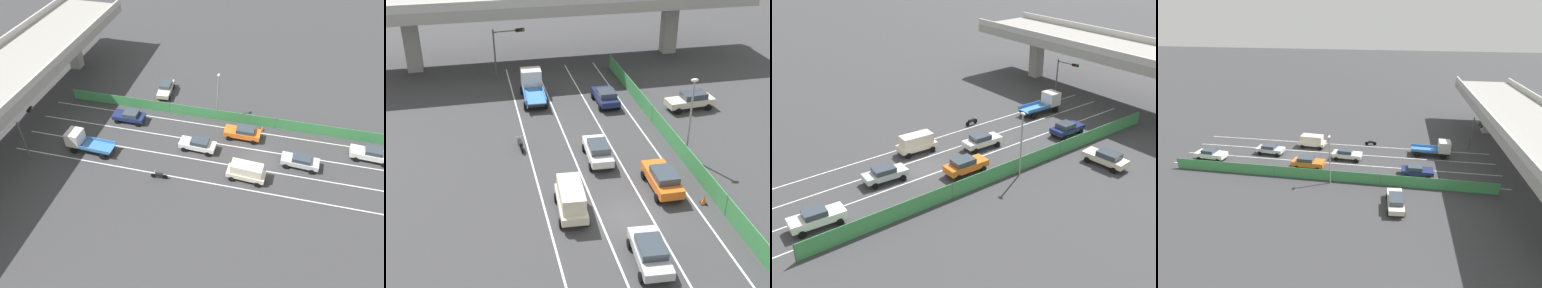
{
  "view_description": "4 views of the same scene",
  "coord_description": "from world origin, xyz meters",
  "views": [
    {
      "loc": [
        -33.45,
        -0.03,
        30.92
      ],
      "look_at": [
        -0.04,
        8.26,
        0.83
      ],
      "focal_mm": 34.72,
      "sensor_mm": 36.0,
      "label": 1
    },
    {
      "loc": [
        -9.09,
        -26.49,
        20.93
      ],
      "look_at": [
        -1.28,
        8.81,
        0.94
      ],
      "focal_mm": 47.7,
      "sensor_mm": 36.0,
      "label": 2
    },
    {
      "loc": [
        36.39,
        -22.91,
        23.17
      ],
      "look_at": [
        1.36,
        4.01,
        1.97
      ],
      "focal_mm": 43.64,
      "sensor_mm": 36.0,
      "label": 3
    },
    {
      "loc": [
        39.46,
        14.33,
        20.4
      ],
      "look_at": [
        -2.4,
        7.64,
        1.48
      ],
      "focal_mm": 27.27,
      "sensor_mm": 36.0,
      "label": 4
    }
  ],
  "objects": [
    {
      "name": "ground_plane",
      "position": [
        0.0,
        0.0,
        0.0
      ],
      "size": [
        300.0,
        300.0,
        0.0
      ],
      "primitive_type": "plane",
      "color": "#38383A"
    },
    {
      "name": "lane_line_left_edge",
      "position": [
        -5.17,
        5.84,
        0.0
      ],
      "size": [
        0.14,
        47.67,
        0.01
      ],
      "primitive_type": "cube",
      "color": "silver",
      "rests_on": "ground"
    },
    {
      "name": "lane_line_mid_left",
      "position": [
        -1.72,
        5.84,
        0.0
      ],
      "size": [
        0.14,
        47.67,
        0.01
      ],
      "primitive_type": "cube",
      "color": "silver",
      "rests_on": "ground"
    },
    {
      "name": "lane_line_mid_right",
      "position": [
        1.72,
        5.84,
        0.0
      ],
      "size": [
        0.14,
        47.67,
        0.01
      ],
      "primitive_type": "cube",
      "color": "silver",
      "rests_on": "ground"
    },
    {
      "name": "lane_line_right_edge",
      "position": [
        5.17,
        5.84,
        0.0
      ],
      "size": [
        0.14,
        47.67,
        0.01
      ],
      "primitive_type": "cube",
      "color": "silver",
      "rests_on": "ground"
    },
    {
      "name": "elevated_overpass",
      "position": [
        0.0,
        31.67,
        6.99
      ],
      "size": [
        47.84,
        10.38,
        8.66
      ],
      "color": "gray",
      "rests_on": "ground"
    },
    {
      "name": "green_fence",
      "position": [
        6.67,
        5.84,
        0.79
      ],
      "size": [
        0.1,
        43.77,
        1.59
      ],
      "color": "#3D8E4C",
      "rests_on": "ground"
    },
    {
      "name": "car_hatchback_white",
      "position": [
        0.06,
        7.52,
        0.91
      ],
      "size": [
        2.13,
        4.55,
        1.63
      ],
      "color": "silver",
      "rests_on": "ground"
    },
    {
      "name": "car_sedan_silver",
      "position": [
        0.08,
        -4.78,
        0.88
      ],
      "size": [
        2.27,
        4.47,
        1.55
      ],
      "color": "#B7BABC",
      "rests_on": "ground"
    },
    {
      "name": "car_taxi_orange",
      "position": [
        3.59,
        2.47,
        0.94
      ],
      "size": [
        2.07,
        4.59,
        1.69
      ],
      "color": "orange",
      "rests_on": "ground"
    },
    {
      "name": "car_van_cream",
      "position": [
        -3.45,
        1.12,
        1.2
      ],
      "size": [
        2.25,
        4.43,
        2.11
      ],
      "color": "beige",
      "rests_on": "ground"
    },
    {
      "name": "car_sedan_navy",
      "position": [
        3.5,
        17.83,
        0.87
      ],
      "size": [
        2.09,
        4.3,
        1.56
      ],
      "color": "navy",
      "rests_on": "ground"
    },
    {
      "name": "flatbed_truck_blue",
      "position": [
        -3.26,
        21.34,
        1.32
      ],
      "size": [
        2.47,
        5.87,
        2.57
      ],
      "color": "black",
      "rests_on": "ground"
    },
    {
      "name": "motorcycle",
      "position": [
        -5.78,
        10.68,
        0.46
      ],
      "size": [
        0.6,
        1.95,
        0.93
      ],
      "color": "black",
      "rests_on": "ground"
    },
    {
      "name": "parked_sedan_cream",
      "position": [
        11.25,
        15.1,
        0.92
      ],
      "size": [
        4.78,
        2.28,
        1.64
      ],
      "color": "beige",
      "rests_on": "ground"
    },
    {
      "name": "traffic_light",
      "position": [
        -5.32,
        26.9,
        3.95
      ],
      "size": [
        3.44,
        0.58,
        5.58
      ],
      "color": "#47474C",
      "rests_on": "ground"
    },
    {
      "name": "street_lamp",
      "position": [
        7.22,
        6.56,
        4.13
      ],
      "size": [
        0.6,
        0.36,
        6.76
      ],
      "color": "gray",
      "rests_on": "ground"
    },
    {
      "name": "traffic_cone",
      "position": [
        5.82,
        0.15,
        0.33
      ],
      "size": [
        0.47,
        0.47,
        0.7
      ],
      "color": "orange",
      "rests_on": "ground"
    }
  ]
}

